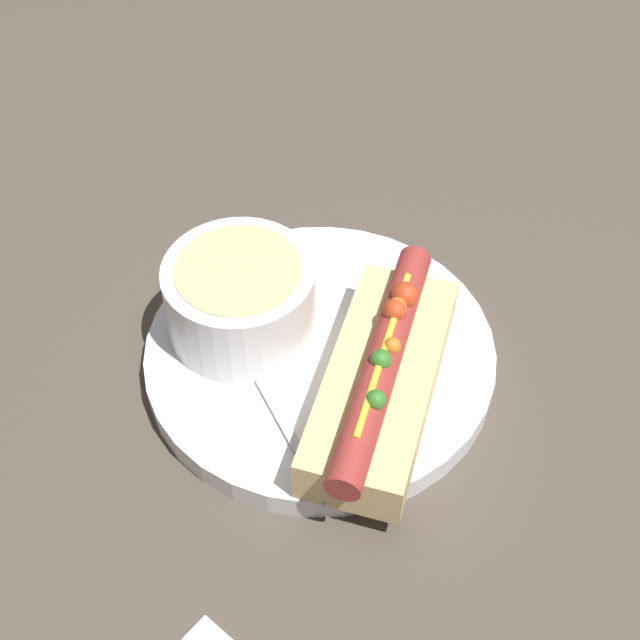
{
  "coord_description": "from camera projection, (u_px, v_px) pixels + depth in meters",
  "views": [
    {
      "loc": [
        -0.26,
        -0.3,
        0.5
      ],
      "look_at": [
        0.0,
        0.0,
        0.05
      ],
      "focal_mm": 50.0,
      "sensor_mm": 36.0,
      "label": 1
    }
  ],
  "objects": [
    {
      "name": "dinner_plate",
      "position": [
        320.0,
        355.0,
        0.63
      ],
      "size": [
        0.25,
        0.25,
        0.02
      ],
      "color": "white",
      "rests_on": "ground_plane"
    },
    {
      "name": "ground_plane",
      "position": [
        320.0,
        364.0,
        0.64
      ],
      "size": [
        4.0,
        4.0,
        0.0
      ],
      "primitive_type": "plane",
      "color": "#4C4238"
    },
    {
      "name": "hot_dog",
      "position": [
        381.0,
        378.0,
        0.58
      ],
      "size": [
        0.18,
        0.15,
        0.06
      ],
      "rotation": [
        0.0,
        0.0,
        0.57
      ],
      "color": "#E5C17F",
      "rests_on": "dinner_plate"
    },
    {
      "name": "soup_bowl",
      "position": [
        240.0,
        296.0,
        0.61
      ],
      "size": [
        0.1,
        0.1,
        0.06
      ],
      "color": "white",
      "rests_on": "dinner_plate"
    },
    {
      "name": "spoon",
      "position": [
        257.0,
        374.0,
        0.6
      ],
      "size": [
        0.05,
        0.15,
        0.01
      ],
      "rotation": [
        0.0,
        0.0,
        1.31
      ],
      "color": "#B7B7BC",
      "rests_on": "dinner_plate"
    }
  ]
}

